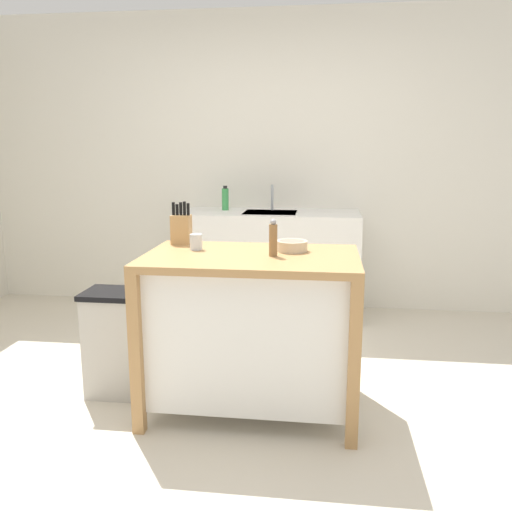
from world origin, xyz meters
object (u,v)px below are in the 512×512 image
Objects in this scene: sink_faucet at (272,197)px; pepper_grinder at (273,239)px; knife_block at (181,228)px; trash_bin at (118,342)px; bottle_spray_cleaner at (225,199)px; drinking_cup at (196,242)px; kitchen_island at (251,324)px; bowl_ceramic_wide at (292,246)px.

pepper_grinder is at bearing -84.29° from sink_faucet.
trash_bin is at bearing -154.82° from knife_block.
bottle_spray_cleaner is (-0.59, 1.82, 0.02)m from pepper_grinder.
bottle_spray_cleaner is at bearing 78.79° from trash_bin.
trash_bin is (-0.93, 0.12, -0.66)m from pepper_grinder.
drinking_cup is 0.42× the size of bottle_spray_cleaner.
pepper_grinder is 1.91m from bottle_spray_cleaner.
knife_block is 1.53m from bottle_spray_cleaner.
knife_block reaches higher than drinking_cup.
kitchen_island is 6.79× the size of bowl_ceramic_wide.
bowl_ceramic_wide reaches higher than kitchen_island.
kitchen_island is at bearing 166.81° from pepper_grinder.
kitchen_island is 5.41× the size of bottle_spray_cleaner.
kitchen_island is 0.50m from pepper_grinder.
kitchen_island is 0.71m from knife_block.
pepper_grinder reaches higher than kitchen_island.
bowl_ceramic_wide is at bearing -67.85° from bottle_spray_cleaner.
bowl_ceramic_wide is 1.81m from bottle_spray_cleaner.
sink_faucet is (0.38, 1.59, 0.03)m from knife_block.
kitchen_island is 0.83m from trash_bin.
knife_block is 1.49× the size of bowl_ceramic_wide.
pepper_grinder is at bearing -26.74° from knife_block.
knife_block is (-0.45, 0.26, 0.48)m from kitchen_island.
kitchen_island is 4.56× the size of knife_block.
sink_faucet is (-0.28, 1.73, 0.10)m from bowl_ceramic_wide.
trash_bin is at bearing -179.53° from drinking_cup.
kitchen_island is 1.81× the size of trash_bin.
trash_bin is at bearing -101.21° from bottle_spray_cleaner.
sink_faucet is at bearing 81.77° from drinking_cup.
knife_block is 1.19× the size of bottle_spray_cleaner.
trash_bin is 2.03m from sink_faucet.
trash_bin is at bearing 172.80° from pepper_grinder.
knife_block is at bearing 153.26° from pepper_grinder.
knife_block is at bearing -103.50° from sink_faucet.
bowl_ceramic_wide is 1.92× the size of drinking_cup.
sink_faucet is (0.74, 1.76, 0.70)m from trash_bin.
drinking_cup is at bearing -52.37° from knife_block.
kitchen_island is 5.18× the size of sink_faucet.
sink_faucet is 1.04× the size of bottle_spray_cleaner.
bottle_spray_cleaner reaches higher than bowl_ceramic_wide.
bowl_ceramic_wide is at bearing 29.10° from kitchen_island.
trash_bin is 1.87m from bottle_spray_cleaner.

